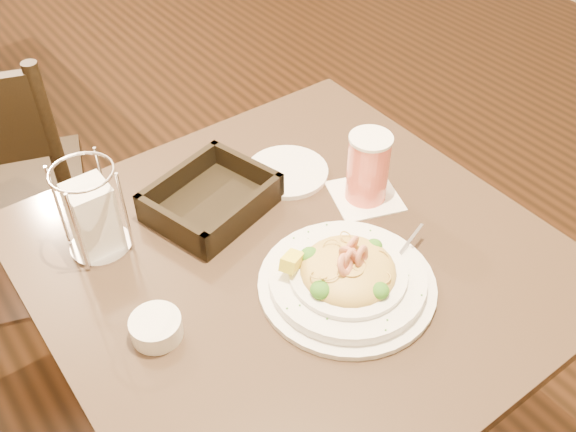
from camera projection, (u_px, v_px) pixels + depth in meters
main_table at (294, 332)px, 1.36m from camera, size 0.90×0.90×0.76m
dining_chair_near at (2, 193)px, 1.73m from camera, size 0.53×0.53×0.93m
pasta_bowl at (347, 276)px, 1.12m from camera, size 0.35×0.32×0.10m
drink_glass at (368, 168)px, 1.27m from camera, size 0.17×0.17×0.15m
bread_basket at (211, 201)px, 1.27m from camera, size 0.27×0.24×0.06m
napkin_caddy at (93, 215)px, 1.16m from camera, size 0.12×0.12×0.18m
side_plate at (287, 172)px, 1.37m from camera, size 0.21×0.21×0.01m
butter_ramekin at (156, 328)px, 1.05m from camera, size 0.09×0.09×0.04m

